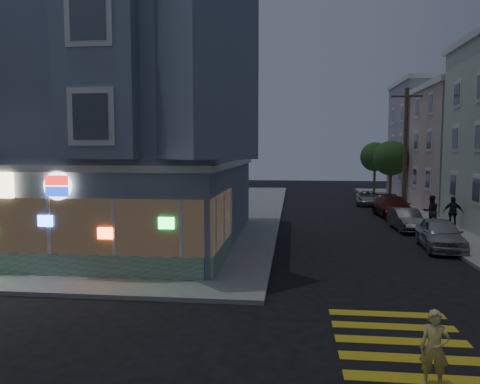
% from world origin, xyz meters
% --- Properties ---
extents(ground, '(120.00, 120.00, 0.00)m').
position_xyz_m(ground, '(0.00, 0.00, 0.00)').
color(ground, black).
rests_on(ground, ground).
extents(sidewalk_nw, '(33.00, 42.00, 0.15)m').
position_xyz_m(sidewalk_nw, '(-13.50, 23.00, 0.07)').
color(sidewalk_nw, gray).
rests_on(sidewalk_nw, ground).
extents(corner_building, '(14.60, 14.60, 11.40)m').
position_xyz_m(corner_building, '(-6.00, 10.98, 5.82)').
color(corner_building, slate).
rests_on(corner_building, sidewalk_nw).
extents(row_house_d, '(12.00, 8.60, 10.50)m').
position_xyz_m(row_house_d, '(19.50, 34.00, 5.40)').
color(row_house_d, '#9F9AAA').
rests_on(row_house_d, sidewalk_ne).
extents(utility_pole, '(2.20, 0.30, 9.00)m').
position_xyz_m(utility_pole, '(12.00, 24.00, 4.80)').
color(utility_pole, '#4C3826').
rests_on(utility_pole, sidewalk_ne).
extents(street_tree_near, '(3.00, 3.00, 5.30)m').
position_xyz_m(street_tree_near, '(12.20, 30.00, 3.94)').
color(street_tree_near, '#4C3826').
rests_on(street_tree_near, sidewalk_ne).
extents(street_tree_far, '(3.00, 3.00, 5.30)m').
position_xyz_m(street_tree_far, '(12.20, 38.00, 3.94)').
color(street_tree_far, '#4C3826').
rests_on(street_tree_far, sidewalk_ne).
extents(running_child, '(0.65, 0.54, 1.54)m').
position_xyz_m(running_child, '(6.62, -2.42, 0.77)').
color(running_child, '#D3C46C').
rests_on(running_child, ground).
extents(pedestrian_a, '(0.92, 0.73, 1.86)m').
position_xyz_m(pedestrian_a, '(11.87, 16.57, 1.08)').
color(pedestrian_a, black).
rests_on(pedestrian_a, sidewalk_ne).
extents(pedestrian_b, '(1.15, 0.67, 1.84)m').
position_xyz_m(pedestrian_b, '(13.00, 16.24, 1.07)').
color(pedestrian_b, black).
rests_on(pedestrian_b, sidewalk_ne).
extents(parked_car_a, '(2.00, 4.40, 1.46)m').
position_xyz_m(parked_car_a, '(10.70, 10.87, 0.73)').
color(parked_car_a, '#A6A8AE').
rests_on(parked_car_a, ground).
extents(parked_car_b, '(1.48, 3.89, 1.27)m').
position_xyz_m(parked_car_b, '(10.37, 16.07, 0.63)').
color(parked_car_b, '#3E4144').
rests_on(parked_car_b, ground).
extents(parked_car_c, '(2.41, 5.18, 1.46)m').
position_xyz_m(parked_car_c, '(10.70, 21.27, 0.73)').
color(parked_car_c, '#521B12').
rests_on(parked_car_c, ground).
extents(parked_car_d, '(2.41, 4.40, 1.17)m').
position_xyz_m(parked_car_d, '(10.14, 28.74, 0.58)').
color(parked_car_d, '#939A9D').
rests_on(parked_car_d, ground).
extents(traffic_signal, '(0.54, 0.51, 4.58)m').
position_xyz_m(traffic_signal, '(0.01, 4.82, 3.24)').
color(traffic_signal, black).
rests_on(traffic_signal, sidewalk_nw).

